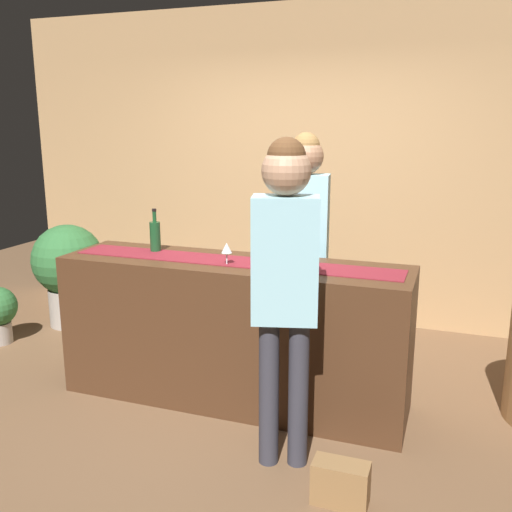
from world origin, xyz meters
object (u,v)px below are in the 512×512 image
at_px(bartender, 304,227).
at_px(handbag, 341,483).
at_px(potted_plant_tall, 68,268).
at_px(wine_bottle_green, 155,236).
at_px(wine_bottle_amber, 311,251).
at_px(customer_sipping, 285,269).
at_px(wine_glass_mid_counter, 227,249).
at_px(wine_glass_near_customer, 258,246).
at_px(wine_glass_far_end, 288,251).

height_order(bartender, handbag, bartender).
distance_m(potted_plant_tall, handbag, 3.40).
bearing_deg(wine_bottle_green, wine_bottle_amber, -5.64).
distance_m(wine_bottle_green, customer_sipping, 1.35).
bearing_deg(bartender, customer_sipping, 92.42).
distance_m(bartender, potted_plant_tall, 2.40).
height_order(potted_plant_tall, handbag, potted_plant_tall).
distance_m(wine_glass_mid_counter, bartender, 0.75).
distance_m(wine_bottle_amber, wine_glass_near_customer, 0.37).
distance_m(wine_glass_near_customer, bartender, 0.56).
bearing_deg(wine_bottle_green, potted_plant_tall, 150.58).
bearing_deg(bartender, potted_plant_tall, -14.80).
distance_m(wine_bottle_green, wine_glass_near_customer, 0.78).
height_order(wine_bottle_amber, handbag, wine_bottle_amber).
bearing_deg(bartender, wine_glass_near_customer, 65.18).
height_order(wine_bottle_amber, customer_sipping, customer_sipping).
relative_size(wine_bottle_green, customer_sipping, 0.17).
height_order(wine_glass_far_end, bartender, bartender).
bearing_deg(handbag, customer_sipping, 147.23).
height_order(wine_glass_mid_counter, customer_sipping, customer_sipping).
height_order(wine_bottle_green, wine_glass_near_customer, wine_bottle_green).
relative_size(wine_glass_mid_counter, bartender, 0.08).
bearing_deg(wine_glass_mid_counter, potted_plant_tall, 154.20).
xyz_separation_m(wine_glass_near_customer, customer_sipping, (0.38, -0.65, 0.04)).
bearing_deg(wine_bottle_green, handbag, -31.59).
distance_m(wine_bottle_amber, bartender, 0.64).
distance_m(customer_sipping, handbag, 1.10).
height_order(wine_bottle_green, handbag, wine_bottle_green).
bearing_deg(customer_sipping, wine_glass_near_customer, 105.00).
relative_size(wine_bottle_amber, wine_glass_far_end, 2.10).
bearing_deg(wine_bottle_green, wine_glass_mid_counter, -16.94).
height_order(wine_bottle_green, customer_sipping, customer_sipping).
distance_m(wine_bottle_amber, handbag, 1.33).
bearing_deg(wine_bottle_green, wine_glass_far_end, -6.36).
relative_size(wine_bottle_amber, potted_plant_tall, 0.32).
bearing_deg(handbag, wine_glass_mid_counter, 140.48).
bearing_deg(wine_bottle_amber, potted_plant_tall, 160.61).
xyz_separation_m(wine_bottle_green, bartender, (0.94, 0.49, 0.04)).
relative_size(wine_bottle_green, wine_glass_far_end, 2.10).
bearing_deg(wine_glass_near_customer, bartender, 73.01).
relative_size(wine_glass_near_customer, potted_plant_tall, 0.15).
height_order(wine_glass_near_customer, potted_plant_tall, wine_glass_near_customer).
distance_m(wine_glass_far_end, handbag, 1.38).
bearing_deg(wine_glass_mid_counter, wine_bottle_amber, 8.03).
distance_m(wine_glass_mid_counter, handbag, 1.53).
xyz_separation_m(wine_bottle_amber, wine_glass_near_customer, (-0.37, 0.06, -0.01)).
bearing_deg(handbag, wine_bottle_green, 148.41).
xyz_separation_m(wine_bottle_amber, bartender, (-0.20, 0.60, 0.04)).
bearing_deg(wine_bottle_green, bartender, 27.46).
xyz_separation_m(wine_glass_far_end, customer_sipping, (0.16, -0.59, 0.04)).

